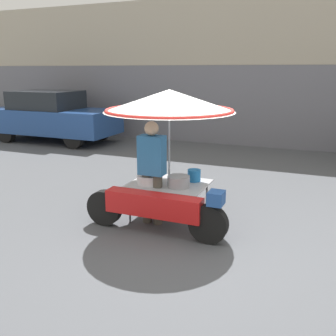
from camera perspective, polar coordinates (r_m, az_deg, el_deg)
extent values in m
plane|color=#4C4F54|center=(5.31, 2.88, -10.59)|extent=(36.00, 36.00, 0.00)
cube|color=#B2A893|center=(12.50, 15.49, 13.88)|extent=(28.00, 2.00, 4.38)
cube|color=slate|center=(11.52, 14.49, 8.98)|extent=(23.80, 0.06, 2.40)
cylinder|color=black|center=(5.09, 6.16, -8.49)|extent=(0.54, 0.14, 0.54)
cylinder|color=black|center=(5.71, -9.65, -5.99)|extent=(0.54, 0.14, 0.54)
cube|color=red|center=(5.29, -2.24, -5.63)|extent=(1.42, 0.24, 0.32)
cube|color=#234C93|center=(4.93, 7.35, -4.58)|extent=(0.20, 0.24, 0.18)
cylinder|color=black|center=(6.10, 1.13, -4.67)|extent=(0.48, 0.14, 0.48)
cylinder|color=#515156|center=(5.37, 3.60, -7.05)|extent=(0.03, 0.03, 0.56)
cylinder|color=#515156|center=(6.04, 5.91, -4.56)|extent=(0.03, 0.03, 0.56)
cylinder|color=#515156|center=(5.73, -5.85, -5.63)|extent=(0.03, 0.03, 0.56)
cylinder|color=#515156|center=(6.37, -2.67, -3.46)|extent=(0.03, 0.03, 0.56)
cube|color=#B2B2B7|center=(5.76, 0.19, -2.38)|extent=(1.16, 0.89, 0.02)
cylinder|color=#B2B2B7|center=(5.62, 0.19, 3.04)|extent=(0.03, 0.03, 1.09)
cone|color=white|center=(5.52, 0.20, 10.23)|extent=(1.93, 1.93, 0.32)
torus|color=red|center=(5.54, 0.20, 8.78)|extent=(1.89, 1.89, 0.05)
cylinder|color=silver|center=(5.70, -2.84, -1.72)|extent=(0.39, 0.39, 0.14)
cylinder|color=#939399|center=(5.55, 1.63, -2.07)|extent=(0.33, 0.33, 0.17)
cylinder|color=#1E6BB2|center=(5.85, 4.00, -1.12)|extent=(0.20, 0.20, 0.18)
cylinder|color=#4C473D|center=(5.69, -3.23, -4.60)|extent=(0.14, 0.14, 0.77)
cylinder|color=#4C473D|center=(5.62, -1.56, -4.83)|extent=(0.14, 0.14, 0.77)
cube|color=teal|center=(5.47, -2.48, 1.97)|extent=(0.38, 0.22, 0.58)
sphere|color=tan|center=(5.40, -2.52, 6.06)|extent=(0.21, 0.21, 0.21)
cylinder|color=black|center=(11.40, -14.17, 4.38)|extent=(0.61, 0.20, 0.61)
cylinder|color=black|center=(12.61, -10.18, 5.56)|extent=(0.61, 0.20, 0.61)
cylinder|color=black|center=(13.10, -23.45, 4.91)|extent=(0.61, 0.20, 0.61)
cylinder|color=black|center=(14.16, -19.18, 5.97)|extent=(0.61, 0.20, 0.61)
cube|color=navy|center=(12.72, -17.07, 6.93)|extent=(4.20, 1.75, 0.75)
cube|color=#1E2328|center=(12.78, -18.04, 9.86)|extent=(2.02, 1.54, 0.56)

